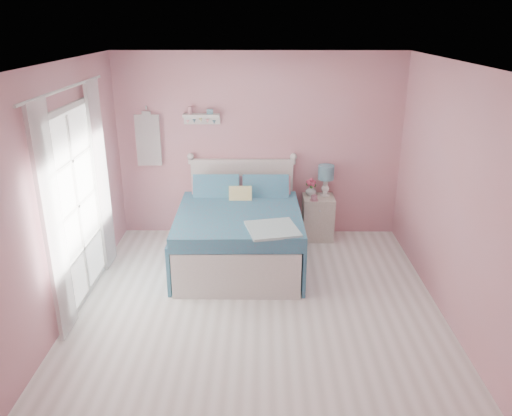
{
  "coord_description": "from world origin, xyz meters",
  "views": [
    {
      "loc": [
        0.04,
        -4.64,
        2.99
      ],
      "look_at": [
        -0.03,
        1.2,
        0.77
      ],
      "focal_mm": 35.0,
      "sensor_mm": 36.0,
      "label": 1
    }
  ],
  "objects_px": {
    "vase": "(311,190)",
    "teacup": "(314,198)",
    "nightstand": "(318,217)",
    "table_lamp": "(326,175)",
    "bed": "(240,233)"
  },
  "relations": [
    {
      "from": "vase",
      "to": "teacup",
      "type": "bearing_deg",
      "value": -82.39
    },
    {
      "from": "bed",
      "to": "teacup",
      "type": "distance_m",
      "value": 1.2
    },
    {
      "from": "table_lamp",
      "to": "teacup",
      "type": "relative_size",
      "value": 4.81
    },
    {
      "from": "nightstand",
      "to": "table_lamp",
      "type": "bearing_deg",
      "value": 35.75
    },
    {
      "from": "teacup",
      "to": "vase",
      "type": "bearing_deg",
      "value": 97.61
    },
    {
      "from": "vase",
      "to": "bed",
      "type": "bearing_deg",
      "value": -140.77
    },
    {
      "from": "vase",
      "to": "table_lamp",
      "type": "bearing_deg",
      "value": 2.48
    },
    {
      "from": "nightstand",
      "to": "vase",
      "type": "height_order",
      "value": "vase"
    },
    {
      "from": "bed",
      "to": "vase",
      "type": "height_order",
      "value": "bed"
    },
    {
      "from": "table_lamp",
      "to": "vase",
      "type": "bearing_deg",
      "value": -177.52
    },
    {
      "from": "bed",
      "to": "teacup",
      "type": "relative_size",
      "value": 21.23
    },
    {
      "from": "table_lamp",
      "to": "nightstand",
      "type": "bearing_deg",
      "value": -144.25
    },
    {
      "from": "bed",
      "to": "vase",
      "type": "distance_m",
      "value": 1.31
    },
    {
      "from": "nightstand",
      "to": "table_lamp",
      "type": "distance_m",
      "value": 0.63
    },
    {
      "from": "nightstand",
      "to": "table_lamp",
      "type": "xyz_separation_m",
      "value": [
        0.09,
        0.07,
        0.62
      ]
    }
  ]
}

